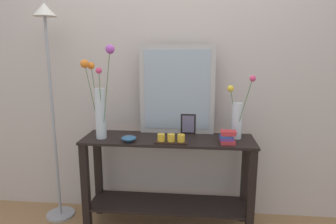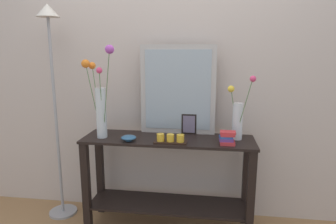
{
  "view_description": "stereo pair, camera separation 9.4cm",
  "coord_description": "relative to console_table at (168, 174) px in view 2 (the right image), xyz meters",
  "views": [
    {
      "loc": [
        0.22,
        -2.2,
        1.43
      ],
      "look_at": [
        0.0,
        0.0,
        0.97
      ],
      "focal_mm": 31.46,
      "sensor_mm": 36.0,
      "label": 1
    },
    {
      "loc": [
        0.31,
        -2.19,
        1.43
      ],
      "look_at": [
        0.0,
        0.0,
        0.97
      ],
      "focal_mm": 31.46,
      "sensor_mm": 36.0,
      "label": 2
    }
  ],
  "objects": [
    {
      "name": "decorative_bowl",
      "position": [
        -0.29,
        -0.11,
        0.32
      ],
      "size": [
        0.12,
        0.12,
        0.04
      ],
      "color": "#2D5B84",
      "rests_on": "console_table"
    },
    {
      "name": "vase_right",
      "position": [
        0.53,
        0.05,
        0.47
      ],
      "size": [
        0.19,
        0.17,
        0.5
      ],
      "color": "silver",
      "rests_on": "console_table"
    },
    {
      "name": "book_stack",
      "position": [
        0.45,
        -0.1,
        0.35
      ],
      "size": [
        0.12,
        0.09,
        0.1
      ],
      "color": "#C63338",
      "rests_on": "console_table"
    },
    {
      "name": "candle_tray",
      "position": [
        0.03,
        -0.12,
        0.33
      ],
      "size": [
        0.24,
        0.09,
        0.07
      ],
      "color": "black",
      "rests_on": "console_table"
    },
    {
      "name": "tall_vase_left",
      "position": [
        -0.52,
        -0.06,
        0.59
      ],
      "size": [
        0.29,
        0.24,
        0.71
      ],
      "color": "silver",
      "rests_on": "console_table"
    },
    {
      "name": "wall_back",
      "position": [
        0.0,
        0.31,
        0.89
      ],
      "size": [
        6.4,
        0.08,
        2.7
      ],
      "primitive_type": "cube",
      "color": "beige",
      "rests_on": "ground"
    },
    {
      "name": "mirror_leaning",
      "position": [
        0.06,
        0.16,
        0.66
      ],
      "size": [
        0.61,
        0.03,
        0.72
      ],
      "color": "#B7B2AD",
      "rests_on": "console_table"
    },
    {
      "name": "picture_frame_small",
      "position": [
        0.15,
        0.15,
        0.38
      ],
      "size": [
        0.12,
        0.01,
        0.17
      ],
      "color": "black",
      "rests_on": "console_table"
    },
    {
      "name": "floor_lamp",
      "position": [
        -0.96,
        0.07,
        0.75
      ],
      "size": [
        0.24,
        0.24,
        1.79
      ],
      "color": "#9E9EA3",
      "rests_on": "ground"
    },
    {
      "name": "console_table",
      "position": [
        0.0,
        0.0,
        0.0
      ],
      "size": [
        1.34,
        0.38,
        0.76
      ],
      "color": "black",
      "rests_on": "ground"
    }
  ]
}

